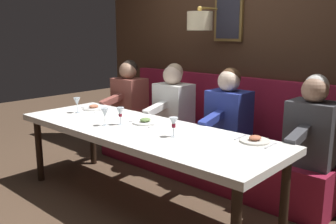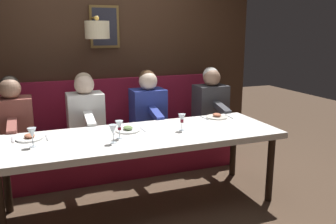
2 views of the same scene
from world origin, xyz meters
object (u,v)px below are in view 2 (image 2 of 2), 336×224
diner_near (148,105)px  diner_far (13,116)px  wine_glass_1 (182,119)px  dining_table (142,140)px  diner_nearest (211,100)px  wine_glass_3 (119,126)px  wine_glass_0 (32,133)px  wine_glass_2 (113,130)px  diner_middle (85,110)px

diner_near → diner_far: (0.00, 1.50, 0.00)m
wine_glass_1 → diner_near: bearing=3.6°
dining_table → wine_glass_1: size_ratio=16.21×
diner_nearest → wine_glass_3: bearing=123.2°
diner_nearest → wine_glass_0: 2.34m
diner_nearest → wine_glass_3: 1.70m
diner_nearest → wine_glass_1: (-0.90, 0.79, 0.04)m
wine_glass_0 → wine_glass_2: (-0.14, -0.65, 0.00)m
diner_near → wine_glass_2: size_ratio=4.82×
wine_glass_1 → wine_glass_2: (-0.15, 0.71, 0.00)m
dining_table → wine_glass_2: 0.39m
diner_near → wine_glass_1: diner_near is taller
diner_nearest → wine_glass_1: diner_nearest is taller
wine_glass_1 → diner_middle: bearing=41.8°
diner_near → wine_glass_0: (-0.90, 1.31, 0.04)m
diner_near → diner_middle: same height
diner_nearest → wine_glass_2: (-1.04, 1.50, 0.04)m
wine_glass_1 → wine_glass_2: 0.73m
wine_glass_2 → diner_far: bearing=38.9°
diner_nearest → wine_glass_1: 1.20m
diner_middle → wine_glass_2: size_ratio=4.82×
diner_middle → wine_glass_0: (-0.90, 0.57, 0.04)m
diner_far → wine_glass_1: diner_far is taller
dining_table → diner_near: (0.88, -0.35, 0.14)m
diner_nearest → dining_table: bearing=126.4°
diner_middle → diner_far: bearing=90.0°
dining_table → diner_middle: (0.88, 0.40, 0.14)m
diner_nearest → wine_glass_3: diner_nearest is taller
diner_near → wine_glass_1: size_ratio=4.82×
diner_near → wine_glass_2: (-1.04, 0.66, 0.04)m
diner_far → wine_glass_1: size_ratio=4.82×
diner_near → wine_glass_1: bearing=-176.4°
diner_near → wine_glass_0: size_ratio=4.82×
diner_middle → wine_glass_1: 1.20m
diner_nearest → wine_glass_2: size_ratio=4.82×
wine_glass_2 → dining_table: bearing=-62.3°
diner_far → wine_glass_1: 1.79m
wine_glass_2 → diner_middle: bearing=4.8°
wine_glass_3 → wine_glass_0: bearing=87.8°
diner_near → wine_glass_3: (-0.93, 0.57, 0.04)m
diner_nearest → diner_near: same height
diner_near → wine_glass_0: 1.59m
diner_near → wine_glass_1: (-0.90, -0.06, 0.04)m
diner_far → wine_glass_0: size_ratio=4.82×
dining_table → diner_nearest: diner_nearest is taller
wine_glass_0 → wine_glass_3: same height
wine_glass_0 → diner_near: bearing=-55.5°
diner_near → wine_glass_3: diner_near is taller
diner_middle → wine_glass_2: bearing=-175.2°
diner_nearest → wine_glass_1: size_ratio=4.82×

